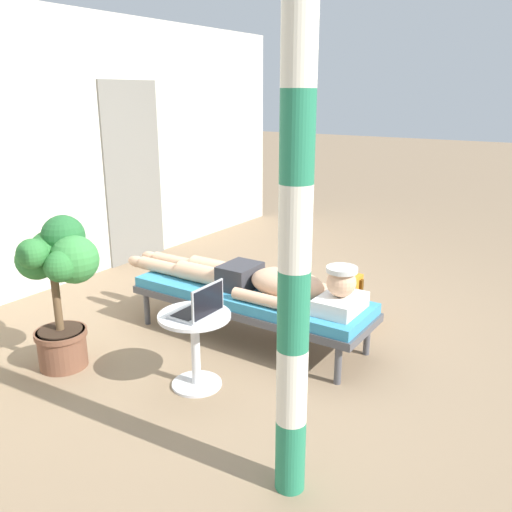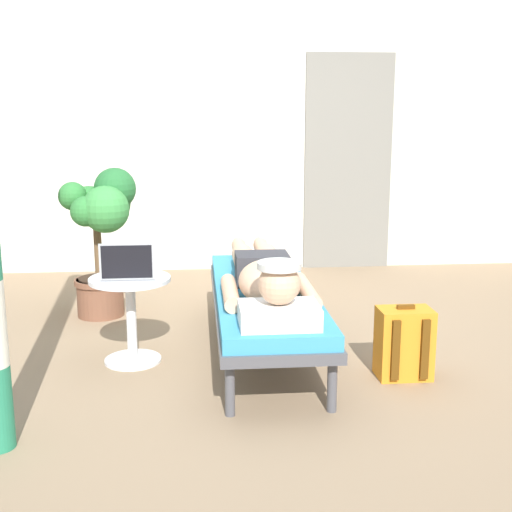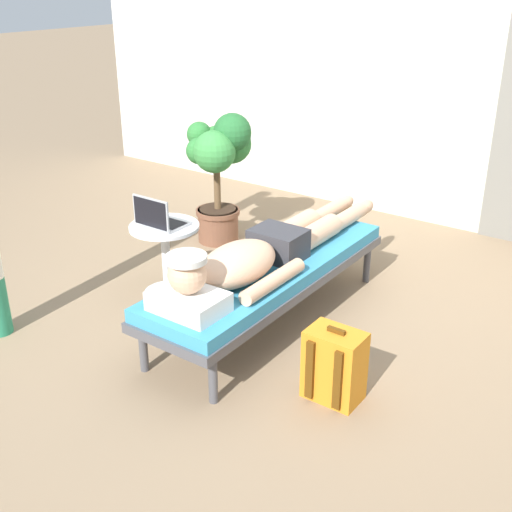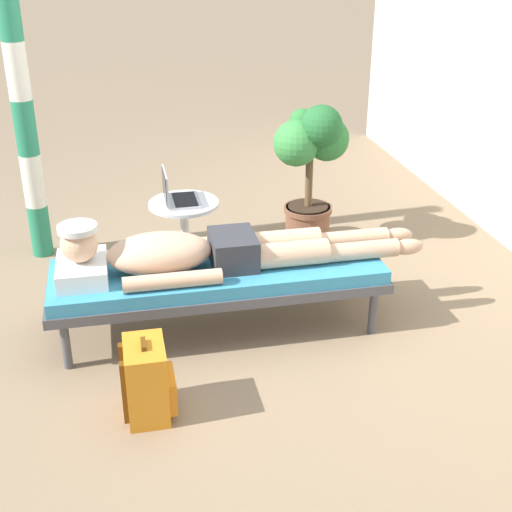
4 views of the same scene
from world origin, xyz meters
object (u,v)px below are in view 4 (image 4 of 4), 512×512
(side_table, at_px, (185,224))
(laptop, at_px, (176,194))
(lounge_chair, at_px, (218,277))
(backpack, at_px, (147,381))
(person_reclining, at_px, (199,252))
(porch_post, at_px, (17,71))
(potted_plant, at_px, (311,156))

(side_table, relative_size, laptop, 1.69)
(lounge_chair, bearing_deg, backpack, -32.60)
(person_reclining, distance_m, backpack, 0.90)
(lounge_chair, relative_size, backpack, 4.69)
(laptop, relative_size, backpack, 0.73)
(laptop, xyz_separation_m, backpack, (1.55, -0.32, -0.39))
(person_reclining, relative_size, side_table, 4.15)
(porch_post, bearing_deg, laptop, 62.69)
(side_table, relative_size, potted_plant, 0.48)
(person_reclining, distance_m, side_table, 0.82)
(potted_plant, xyz_separation_m, porch_post, (-0.21, -2.00, 0.65))
(lounge_chair, height_order, laptop, laptop)
(potted_plant, bearing_deg, person_reclining, -41.87)
(porch_post, bearing_deg, person_reclining, 37.98)
(lounge_chair, height_order, side_table, side_table)
(lounge_chair, distance_m, laptop, 0.85)
(backpack, xyz_separation_m, potted_plant, (-1.84, 1.35, 0.50))
(laptop, bearing_deg, potted_plant, 105.67)
(laptop, bearing_deg, backpack, -11.77)
(person_reclining, bearing_deg, potted_plant, 138.13)
(side_table, distance_m, backpack, 1.61)
(side_table, height_order, laptop, laptop)
(person_reclining, height_order, potted_plant, potted_plant)
(laptop, height_order, backpack, laptop)
(backpack, bearing_deg, laptop, 168.23)
(laptop, bearing_deg, lounge_chair, 10.96)
(porch_post, bearing_deg, lounge_chair, 40.74)
(laptop, xyz_separation_m, porch_post, (-0.50, -0.97, 0.77))
(side_table, bearing_deg, laptop, -90.00)
(person_reclining, height_order, porch_post, porch_post)
(lounge_chair, bearing_deg, porch_post, -139.26)
(person_reclining, height_order, laptop, laptop)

